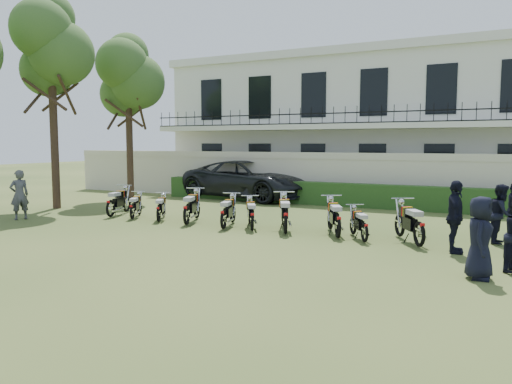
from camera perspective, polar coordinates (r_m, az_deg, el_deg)
ground at (r=15.78m, az=-1.43°, el=-4.36°), size 100.00×100.00×0.00m
perimeter_wall at (r=22.93m, az=8.23°, el=1.67°), size 30.00×0.35×2.30m
hedge at (r=21.92m, az=9.99°, el=-0.31°), size 18.00×0.60×1.00m
building at (r=28.59m, az=12.25°, el=7.47°), size 20.40×9.60×7.40m
tree_west_mid at (r=22.71m, az=-22.36°, el=15.19°), size 3.40×3.20×8.82m
tree_west_near at (r=25.03m, az=-14.37°, el=12.70°), size 3.40×3.20×7.90m
motorcycle_0 at (r=19.01m, az=-16.30°, el=-1.34°), size 0.80×1.94×1.09m
motorcycle_1 at (r=18.28m, az=-13.97°, el=-1.81°), size 0.87×1.52×0.92m
motorcycle_2 at (r=17.45m, az=-11.08°, el=-2.06°), size 0.92×1.54×0.94m
motorcycle_3 at (r=16.65m, az=-7.94°, el=-2.06°), size 0.91×1.98×1.13m
motorcycle_4 at (r=15.73m, az=-3.74°, el=-2.62°), size 0.77×1.87×1.05m
motorcycle_5 at (r=15.41m, az=-0.45°, el=-2.87°), size 1.02×1.61×1.00m
motorcycle_6 at (r=14.85m, az=3.39°, el=-2.91°), size 1.07×1.96×1.16m
motorcycle_7 at (r=14.44m, az=9.35°, el=-3.31°), size 1.06×1.86×1.11m
motorcycle_8 at (r=13.98m, az=12.32°, el=-4.00°), size 0.97×1.50×0.93m
motorcycle_9 at (r=13.71m, az=18.18°, el=-3.92°), size 1.18×1.87×1.16m
suv at (r=24.43m, az=-0.83°, el=1.41°), size 7.16×4.17×1.87m
inspector at (r=19.68m, az=-25.42°, el=-0.30°), size 0.63×0.76×1.78m
officer_0 at (r=11.02m, az=24.21°, el=-4.80°), size 0.54×0.83×1.68m
officer_2 at (r=13.32m, az=21.80°, el=-2.67°), size 0.58×1.12×1.82m
officer_4 at (r=15.12m, az=26.26°, el=-2.26°), size 0.68×0.84×1.63m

